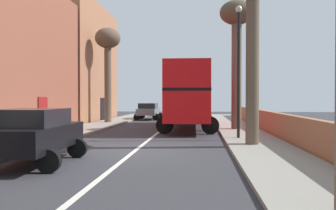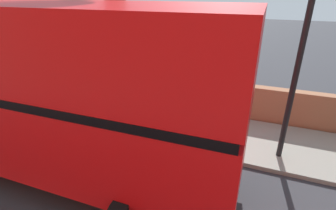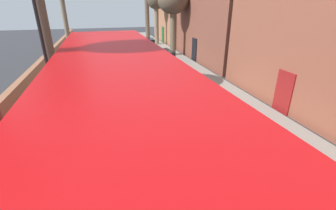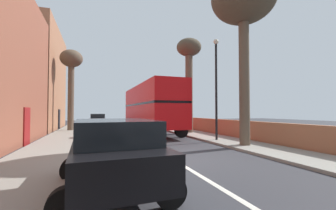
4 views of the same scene
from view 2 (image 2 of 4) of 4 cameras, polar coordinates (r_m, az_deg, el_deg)
lamppost_right at (r=6.61m, az=28.85°, el=17.40°), size 0.32×0.32×6.31m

